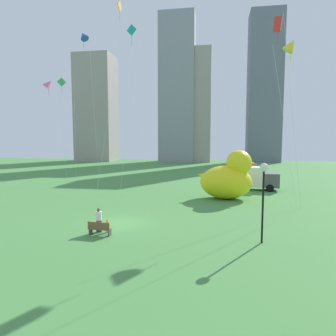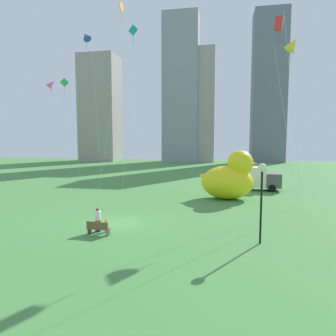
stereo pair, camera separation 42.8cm
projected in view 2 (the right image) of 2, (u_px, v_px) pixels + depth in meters
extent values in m
plane|color=#488642|center=(119.00, 223.00, 21.79)|extent=(140.00, 140.00, 0.00)
cube|color=brown|center=(99.00, 228.00, 19.08)|extent=(1.54, 0.57, 0.06)
cube|color=brown|center=(97.00, 225.00, 18.87)|extent=(1.51, 0.18, 0.45)
cube|color=#47474C|center=(89.00, 231.00, 19.27)|extent=(0.11, 0.38, 0.39)
cube|color=#47474C|center=(108.00, 233.00, 18.93)|extent=(0.11, 0.38, 0.39)
cylinder|color=#38476B|center=(96.00, 226.00, 19.76)|extent=(0.18, 0.18, 0.80)
cylinder|color=#38476B|center=(99.00, 226.00, 19.72)|extent=(0.18, 0.18, 0.80)
cylinder|color=white|center=(98.00, 216.00, 19.67)|extent=(0.40, 0.40, 0.60)
sphere|color=brown|center=(98.00, 209.00, 19.63)|extent=(0.23, 0.23, 0.23)
cylinder|color=silver|center=(105.00, 229.00, 19.67)|extent=(0.10, 0.10, 0.43)
cylinder|color=silver|center=(107.00, 229.00, 19.65)|extent=(0.10, 0.10, 0.43)
cylinder|color=gold|center=(106.00, 223.00, 19.62)|extent=(0.21, 0.21, 0.32)
sphere|color=#A87C5B|center=(106.00, 220.00, 19.60)|extent=(0.12, 0.12, 0.12)
ellipsoid|color=yellow|center=(227.00, 182.00, 30.58)|extent=(5.35, 3.95, 3.49)
sphere|color=yellow|center=(240.00, 163.00, 30.16)|extent=(2.60, 2.60, 2.60)
cone|color=orange|center=(252.00, 164.00, 29.96)|extent=(1.17, 1.17, 1.17)
cone|color=yellow|center=(205.00, 176.00, 30.93)|extent=(1.60, 1.39, 1.68)
cylinder|color=black|center=(261.00, 208.00, 17.31)|extent=(0.12, 0.12, 4.35)
sphere|color=#EAEACC|center=(262.00, 168.00, 17.08)|extent=(0.50, 0.50, 0.50)
cube|color=white|center=(247.00, 176.00, 36.40)|extent=(4.73, 2.78, 2.40)
cube|color=#4C4C56|center=(273.00, 180.00, 35.55)|extent=(1.99, 2.48, 1.68)
cylinder|color=black|center=(272.00, 187.00, 35.69)|extent=(1.16, 2.48, 0.90)
cylinder|color=black|center=(239.00, 186.00, 36.79)|extent=(1.16, 2.48, 0.90)
cube|color=#9E938C|center=(100.00, 109.00, 86.88)|extent=(10.66, 8.87, 30.55)
cube|color=gray|center=(181.00, 89.00, 82.20)|extent=(9.81, 6.19, 40.61)
cube|color=#9E938C|center=(202.00, 106.00, 82.51)|extent=(6.92, 6.78, 31.21)
cube|color=slate|center=(269.00, 88.00, 80.78)|extent=(8.89, 7.17, 40.71)
cylinder|color=silver|center=(294.00, 117.00, 24.44)|extent=(2.63, 2.44, 16.11)
cube|color=red|center=(279.00, 23.00, 25.16)|extent=(0.83, 0.84, 1.20)
cylinder|color=red|center=(278.00, 34.00, 25.24)|extent=(0.04, 0.04, 1.60)
cylinder|color=silver|center=(66.00, 135.00, 41.24)|extent=(1.18, 3.27, 13.77)
cone|color=pink|center=(51.00, 84.00, 40.31)|extent=(1.86, 1.62, 1.55)
cylinder|color=pink|center=(52.00, 91.00, 40.39)|extent=(0.04, 0.04, 1.60)
cylinder|color=silver|center=(112.00, 103.00, 36.10)|extent=(2.46, 3.62, 21.36)
cube|color=orange|center=(121.00, 7.00, 33.57)|extent=(0.13, 1.27, 1.27)
cylinder|color=orange|center=(122.00, 15.00, 33.66)|extent=(0.04, 0.04, 1.60)
cylinder|color=silver|center=(130.00, 114.00, 34.72)|extent=(1.92, 1.50, 18.38)
cube|color=teal|center=(133.00, 30.00, 32.79)|extent=(1.23, 0.43, 1.27)
cylinder|color=teal|center=(133.00, 38.00, 32.88)|extent=(0.04, 0.04, 1.60)
cylinder|color=silver|center=(286.00, 126.00, 26.55)|extent=(2.39, 1.13, 14.86)
cone|color=yellow|center=(292.00, 45.00, 26.91)|extent=(1.72, 1.41, 1.51)
cylinder|color=yellow|center=(292.00, 55.00, 26.99)|extent=(0.04, 0.04, 1.60)
cylinder|color=silver|center=(78.00, 133.00, 43.53)|extent=(1.59, 2.92, 14.42)
cube|color=green|center=(64.00, 82.00, 42.33)|extent=(1.04, 0.84, 1.27)
cylinder|color=green|center=(65.00, 89.00, 42.41)|extent=(0.04, 0.04, 1.60)
cylinder|color=silver|center=(96.00, 111.00, 40.96)|extent=(0.11, 2.48, 20.31)
cone|color=blue|center=(86.00, 36.00, 40.17)|extent=(1.89, 1.76, 1.53)
cylinder|color=blue|center=(86.00, 43.00, 40.26)|extent=(0.04, 0.04, 1.60)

